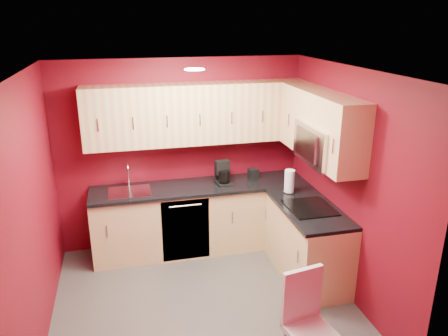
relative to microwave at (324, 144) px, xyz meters
name	(u,v)px	position (x,y,z in m)	size (l,w,h in m)	color
floor	(204,302)	(-1.39, -0.20, -1.66)	(3.20, 3.20, 0.00)	#454341
ceiling	(200,71)	(-1.39, -0.20, 0.84)	(3.20, 3.20, 0.00)	white
wall_back	(181,154)	(-1.39, 1.30, -0.41)	(3.20, 3.20, 0.00)	#640914
wall_front	(243,280)	(-1.39, -1.70, -0.41)	(3.20, 3.20, 0.00)	#640914
wall_left	(33,213)	(-2.99, -0.20, -0.41)	(3.00, 3.00, 0.00)	#640914
wall_right	(347,184)	(0.21, -0.20, -0.41)	(3.00, 3.00, 0.00)	#640914
base_cabinets_back	(201,218)	(-1.19, 1.00, -1.22)	(2.80, 0.60, 0.87)	#E3B982
base_cabinets_right	(307,243)	(-0.09, 0.05, -1.22)	(0.60, 1.30, 0.87)	#E3B982
countertop_back	(201,187)	(-1.19, 0.99, -0.77)	(2.80, 0.63, 0.04)	black
countertop_right	(309,208)	(-0.11, 0.04, -0.77)	(0.63, 1.27, 0.04)	black
upper_cabinets_back	(197,114)	(-1.19, 1.13, 0.17)	(2.80, 0.35, 0.75)	#D7BD7A
upper_cabinets_right	(318,119)	(0.03, 0.24, 0.23)	(0.35, 1.55, 0.75)	#D7BD7A
microwave	(324,144)	(0.00, 0.00, 0.00)	(0.42, 0.76, 0.42)	silver
cooktop	(310,208)	(-0.11, 0.00, -0.74)	(0.50, 0.55, 0.01)	black
sink	(129,189)	(-2.09, 1.00, -0.72)	(0.52, 0.42, 0.35)	silver
dishwasher_front	(186,230)	(-1.44, 0.71, -1.22)	(0.60, 0.02, 0.82)	black
downlight	(194,69)	(-1.39, 0.10, 0.82)	(0.20, 0.20, 0.01)	white
coffee_maker	(224,173)	(-0.89, 0.95, -0.60)	(0.18, 0.24, 0.30)	black
napkin_holder	(253,173)	(-0.45, 1.09, -0.68)	(0.12, 0.12, 0.13)	black
paper_towel	(289,181)	(-0.17, 0.50, -0.61)	(0.17, 0.17, 0.29)	silver
dining_chair	(312,328)	(-0.69, -1.40, -1.19)	(0.38, 0.40, 0.95)	silver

